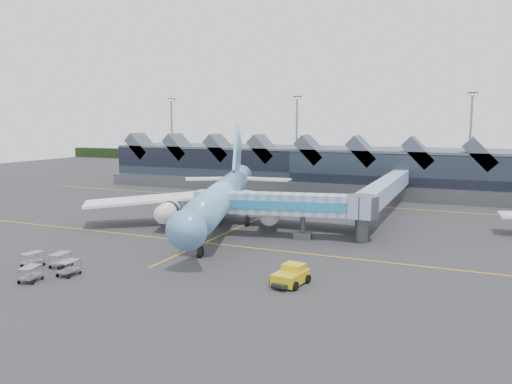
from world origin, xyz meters
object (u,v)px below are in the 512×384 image
at_px(pushback_tug, 291,276).
at_px(jet_bridge, 296,206).
at_px(main_airliner, 223,195).
at_px(fuel_truck, 203,210).

bearing_deg(pushback_tug, jet_bridge, 116.65).
bearing_deg(pushback_tug, main_airliner, 138.99).
bearing_deg(pushback_tug, fuel_truck, 143.31).
bearing_deg(fuel_truck, pushback_tug, -66.21).
bearing_deg(jet_bridge, fuel_truck, 152.07).
distance_m(main_airliner, fuel_truck, 4.92).
bearing_deg(main_airliner, jet_bridge, -35.68).
bearing_deg(fuel_truck, main_airliner, -34.89).
height_order(jet_bridge, pushback_tug, jet_bridge).
bearing_deg(jet_bridge, pushback_tug, -83.89).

